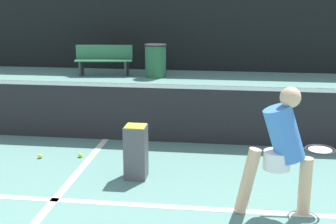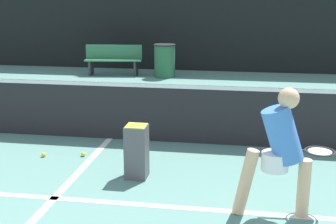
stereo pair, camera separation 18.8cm
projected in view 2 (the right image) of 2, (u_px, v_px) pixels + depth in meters
The scene contains 11 objects.
court_service_line at pixel (54, 198), 5.54m from camera, with size 8.25×0.10×0.01m, color white.
court_center_mark at pixel (63, 188), 5.81m from camera, with size 0.10×4.11×0.01m, color white.
net at pixel (109, 109), 7.64m from camera, with size 11.09×0.09×1.07m.
fence_back at pixel (175, 22), 14.08m from camera, with size 24.00×0.06×2.93m.
player_practicing at pixel (281, 148), 4.95m from camera, with size 1.12×0.60×1.43m.
tennis_ball_scattered_0 at pixel (44, 155), 6.91m from camera, with size 0.07×0.07×0.07m, color #D1E033.
tennis_ball_scattered_3 at pixel (83, 154), 6.93m from camera, with size 0.07×0.07×0.07m, color #D1E033.
ball_hopper at pixel (137, 150), 6.08m from camera, with size 0.28×0.28×0.71m.
courtside_bench at pixel (114, 59), 13.47m from camera, with size 1.66×0.59×0.86m.
trash_bin at pixel (165, 61), 13.16m from camera, with size 0.61×0.61×0.92m.
parked_car at pixel (255, 42), 16.35m from camera, with size 1.65×4.10×1.49m.
Camera 2 is at (2.18, -0.60, 2.39)m, focal length 50.00 mm.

